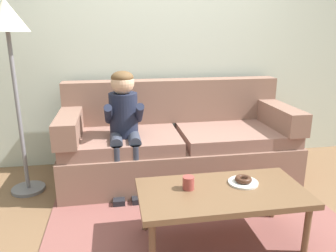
{
  "coord_description": "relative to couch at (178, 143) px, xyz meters",
  "views": [
    {
      "loc": [
        -0.6,
        -2.22,
        1.44
      ],
      "look_at": [
        -0.14,
        0.45,
        0.65
      ],
      "focal_mm": 34.95,
      "sensor_mm": 36.0,
      "label": 1
    }
  ],
  "objects": [
    {
      "name": "ground",
      "position": [
        -0.02,
        -0.85,
        -0.34
      ],
      "size": [
        10.0,
        10.0,
        0.0
      ],
      "primitive_type": "plane",
      "color": "brown"
    },
    {
      "name": "coffee_table",
      "position": [
        0.08,
        -1.16,
        0.02
      ],
      "size": [
        1.14,
        0.58,
        0.4
      ],
      "color": "brown",
      "rests_on": "ground"
    },
    {
      "name": "mug",
      "position": [
        -0.15,
        -1.1,
        0.11
      ],
      "size": [
        0.08,
        0.08,
        0.09
      ],
      "primitive_type": "cylinder",
      "color": "#993D38",
      "rests_on": "coffee_table"
    },
    {
      "name": "plate",
      "position": [
        0.25,
        -1.08,
        0.07
      ],
      "size": [
        0.21,
        0.21,
        0.01
      ],
      "primitive_type": "cylinder",
      "color": "white",
      "rests_on": "coffee_table"
    },
    {
      "name": "toy_controller",
      "position": [
        0.62,
        -0.86,
        -0.32
      ],
      "size": [
        0.23,
        0.09,
        0.05
      ],
      "rotation": [
        0.0,
        0.0,
        0.33
      ],
      "color": "gold",
      "rests_on": "ground"
    },
    {
      "name": "couch",
      "position": [
        0.0,
        0.0,
        0.0
      ],
      "size": [
        2.26,
        0.9,
        0.95
      ],
      "color": "#846051",
      "rests_on": "ground"
    },
    {
      "name": "wall_back",
      "position": [
        -0.02,
        0.55,
        1.06
      ],
      "size": [
        8.0,
        0.1,
        2.8
      ],
      "primitive_type": "cube",
      "color": "beige",
      "rests_on": "ground"
    },
    {
      "name": "area_rug",
      "position": [
        -0.02,
        -1.1,
        -0.34
      ],
      "size": [
        2.29,
        1.76,
        0.01
      ],
      "primitive_type": "cube",
      "color": "brown",
      "rests_on": "ground"
    },
    {
      "name": "floor_lamp",
      "position": [
        -1.45,
        -0.11,
        1.07
      ],
      "size": [
        0.36,
        0.36,
        1.69
      ],
      "color": "slate",
      "rests_on": "ground"
    },
    {
      "name": "donut",
      "position": [
        0.25,
        -1.08,
        0.09
      ],
      "size": [
        0.16,
        0.16,
        0.04
      ],
      "primitive_type": "torus",
      "rotation": [
        0.0,
        0.0,
        2.73
      ],
      "color": "#422619",
      "rests_on": "plate"
    },
    {
      "name": "person_child",
      "position": [
        -0.54,
        -0.21,
        0.33
      ],
      "size": [
        0.34,
        0.58,
        1.1
      ],
      "color": "#1E2338",
      "rests_on": "ground"
    }
  ]
}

